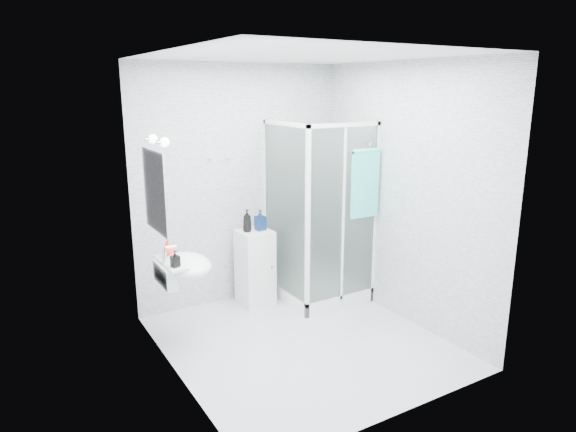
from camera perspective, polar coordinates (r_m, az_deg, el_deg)
room at (r=4.55m, az=1.71°, el=0.83°), size 2.40×2.60×2.60m
shower_enclosure at (r=5.75m, az=3.19°, el=-5.15°), size 0.90×0.95×2.00m
wall_basin at (r=4.67m, az=-11.68°, el=-5.54°), size 0.46×0.56×0.35m
mirror at (r=4.43m, az=-14.56°, el=2.67°), size 0.02×0.60×0.70m
vanity_lights at (r=4.38m, az=-14.28°, el=8.13°), size 0.10×0.40×0.08m
wall_hooks at (r=5.47m, az=-7.62°, el=6.39°), size 0.23×0.06×0.03m
storage_cabinet at (r=5.68m, az=-3.67°, el=-5.73°), size 0.35×0.38×0.84m
hand_towel at (r=5.39m, az=8.57°, el=3.79°), size 0.34×0.05×0.72m
shampoo_bottle_a at (r=5.49m, az=-4.57°, el=-0.52°), size 0.11×0.11×0.24m
shampoo_bottle_b at (r=5.55m, az=-3.10°, el=-0.44°), size 0.10×0.11×0.23m
soap_dispenser_orange at (r=4.74m, az=-13.22°, el=-3.51°), size 0.13×0.13×0.15m
soap_dispenser_black at (r=4.46m, az=-12.43°, el=-4.66°), size 0.08×0.08×0.14m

